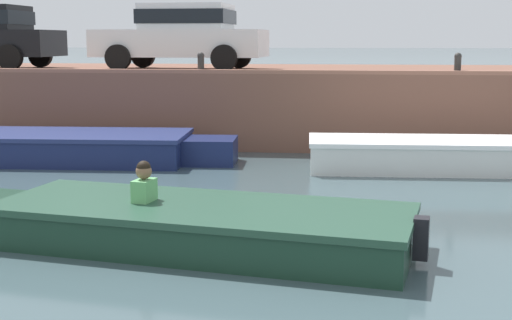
{
  "coord_description": "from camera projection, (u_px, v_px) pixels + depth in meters",
  "views": [
    {
      "loc": [
        0.14,
        -2.06,
        2.38
      ],
      "look_at": [
        -0.65,
        4.5,
        1.26
      ],
      "focal_mm": 50.0,
      "sensor_mm": 36.0,
      "label": 1
    }
  ],
  "objects": [
    {
      "name": "mooring_bollard_east",
      "position": [
        458.0,
        63.0,
        14.64
      ],
      "size": [
        0.15,
        0.15,
        0.45
      ],
      "color": "#2D2B28",
      "rests_on": "far_quay_wall"
    },
    {
      "name": "boat_moored_central_white",
      "position": [
        441.0,
        155.0,
        13.05
      ],
      "size": [
        5.26,
        1.74,
        0.58
      ],
      "color": "white",
      "rests_on": "ground"
    },
    {
      "name": "mooring_bollard_mid",
      "position": [
        201.0,
        62.0,
        15.27
      ],
      "size": [
        0.15,
        0.15,
        0.45
      ],
      "color": "#2D2B28",
      "rests_on": "far_quay_wall"
    },
    {
      "name": "motorboat_passing",
      "position": [
        183.0,
        224.0,
        8.3
      ],
      "size": [
        5.91,
        2.56,
        0.98
      ],
      "color": "#193828",
      "rests_on": "ground"
    },
    {
      "name": "far_wall_coping",
      "position": [
        335.0,
        72.0,
        14.84
      ],
      "size": [
        60.0,
        0.24,
        0.08
      ],
      "primitive_type": "cube",
      "color": "#925F4C",
      "rests_on": "far_quay_wall"
    },
    {
      "name": "car_left_inner_white",
      "position": [
        183.0,
        34.0,
        17.08
      ],
      "size": [
        4.13,
        2.14,
        1.54
      ],
      "color": "white",
      "rests_on": "far_quay_wall"
    },
    {
      "name": "boat_moored_west_navy",
      "position": [
        73.0,
        147.0,
        14.02
      ],
      "size": [
        6.06,
        2.16,
        0.57
      ],
      "color": "navy",
      "rests_on": "ground"
    },
    {
      "name": "ground_plane",
      "position": [
        327.0,
        236.0,
        8.72
      ],
      "size": [
        400.0,
        400.0,
        0.0
      ],
      "primitive_type": "plane",
      "color": "#3D5156"
    },
    {
      "name": "far_quay_wall",
      "position": [
        336.0,
        102.0,
        17.81
      ],
      "size": [
        60.0,
        6.0,
        1.67
      ],
      "primitive_type": "cube",
      "color": "brown",
      "rests_on": "ground"
    }
  ]
}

